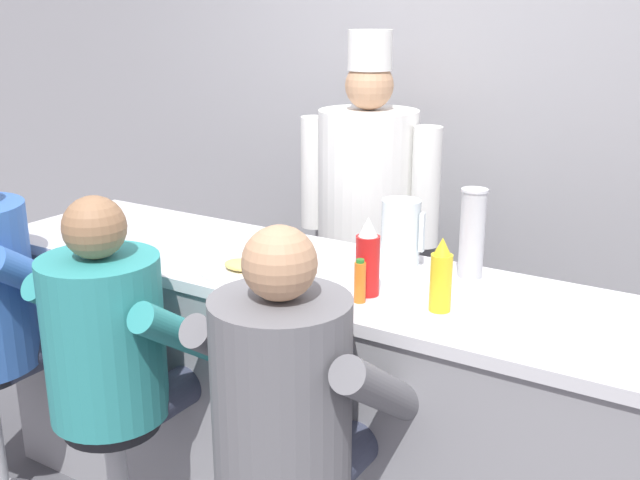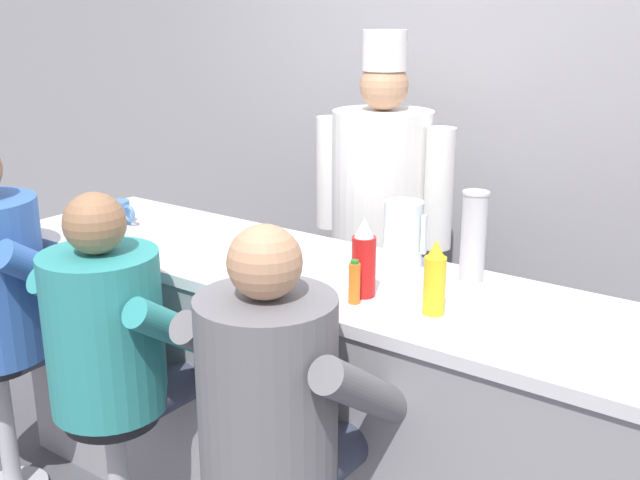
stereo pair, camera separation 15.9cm
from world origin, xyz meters
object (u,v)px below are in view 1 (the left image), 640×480
Objects in this scene: coffee_mug_blue at (106,216)px; diner_seated_teal at (113,347)px; water_pitcher_clear at (401,232)px; coffee_mug_tan at (75,226)px; ketchup_bottle_red at (368,259)px; cereal_bowl at (244,242)px; hot_sauce_bottle_orange at (360,282)px; cup_stack_steel at (472,233)px; cook_in_whites_near at (367,212)px; mustard_bottle_yellow at (441,277)px; breakfast_plate at (241,270)px; diner_seated_grey at (289,402)px.

coffee_mug_blue is 0.11× the size of diner_seated_teal.
water_pitcher_clear is 1.84× the size of coffee_mug_tan.
ketchup_bottle_red reaches higher than cereal_bowl.
water_pitcher_clear reaches higher than hot_sauce_bottle_orange.
ketchup_bottle_red is at bearing -4.23° from coffee_mug_blue.
coffee_mug_blue is 1.48m from cup_stack_steel.
coffee_mug_tan is 1.27m from cook_in_whites_near.
mustard_bottle_yellow is (0.24, -0.00, -0.01)m from ketchup_bottle_red.
water_pitcher_clear is 0.84× the size of breakfast_plate.
hot_sauce_bottle_orange is 0.40m from water_pitcher_clear.
ketchup_bottle_red is 0.92× the size of breakfast_plate.
cereal_bowl is 0.10× the size of diner_seated_teal.
coffee_mug_blue is at bearing -169.24° from water_pitcher_clear.
cup_stack_steel is (0.26, 0.00, 0.04)m from water_pitcher_clear.
cereal_bowl is at bearing -163.67° from water_pitcher_clear.
coffee_mug_blue is 0.48× the size of cup_stack_steel.
cereal_bowl is 0.46× the size of cup_stack_steel.
cup_stack_steel reaches higher than coffee_mug_tan.
cereal_bowl is at bearing 165.24° from ketchup_bottle_red.
ketchup_bottle_red is 1.12m from cook_in_whites_near.
mustard_bottle_yellow is 0.13× the size of cook_in_whites_near.
mustard_bottle_yellow reaches higher than cereal_bowl.
cereal_bowl is 0.69m from coffee_mug_tan.
coffee_mug_tan is at bearing -162.40° from water_pitcher_clear.
coffee_mug_tan is at bearing -90.97° from coffee_mug_blue.
ketchup_bottle_red is at bearing 2.82° from coffee_mug_tan.
coffee_mug_tan is at bearing 179.71° from hot_sauce_bottle_orange.
coffee_mug_blue is 1.16× the size of coffee_mug_tan.
cook_in_whites_near is at bearing 55.22° from coffee_mug_tan.
cook_in_whites_near is (0.72, 0.89, -0.08)m from coffee_mug_blue.
coffee_mug_blue is at bearing 157.39° from diner_seated_grey.
diner_seated_grey is at bearing -39.74° from breakfast_plate.
coffee_mug_blue is at bearing 172.75° from hot_sauce_bottle_orange.
cook_in_whites_near reaches higher than breakfast_plate.
diner_seated_teal reaches higher than coffee_mug_tan.
cook_in_whites_near is (-0.54, 1.05, -0.10)m from hot_sauce_bottle_orange.
hot_sauce_bottle_orange is at bearing -163.71° from mustard_bottle_yellow.
diner_seated_teal is at bearing -148.08° from ketchup_bottle_red.
water_pitcher_clear is 0.56m from breakfast_plate.
cup_stack_steel is (0.20, 0.39, 0.08)m from hot_sauce_bottle_orange.
water_pitcher_clear reaches higher than cereal_bowl.
diner_seated_grey is (1.25, -0.36, -0.22)m from coffee_mug_tan.
water_pitcher_clear is 1.03m from diner_seated_teal.
mustard_bottle_yellow is at bearing 59.43° from diner_seated_grey.
cook_in_whites_near is at bearing 83.82° from diner_seated_teal.
mustard_bottle_yellow is at bearing 5.22° from breakfast_plate.
ketchup_bottle_red reaches higher than coffee_mug_blue.
water_pitcher_clear is 0.83m from cook_in_whites_near.
ketchup_bottle_red is 1.26m from coffee_mug_tan.
water_pitcher_clear reaches higher than mustard_bottle_yellow.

